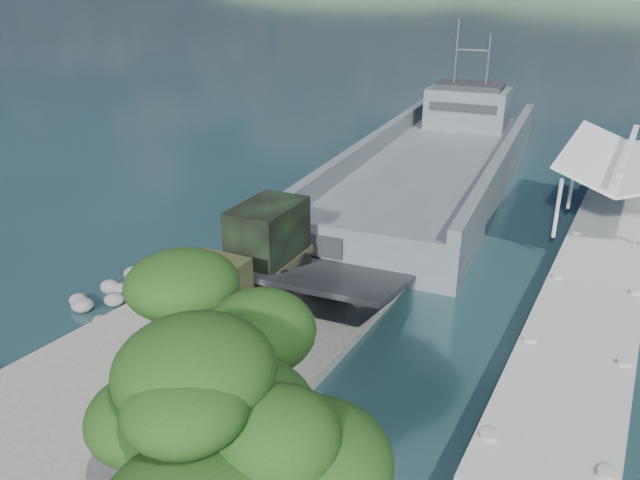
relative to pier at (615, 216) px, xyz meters
The scene contains 8 objects.
ground 22.89m from the pier, 124.71° to the right, with size 1400.00×1400.00×0.00m, color #18393B.
boat_ramp 23.70m from the pier, 123.33° to the right, with size 10.00×18.00×0.50m, color slate.
shoreline_rocks 26.55m from the pier, 136.42° to the right, with size 3.20×5.60×0.90m, color #585856, non-canonical shape.
pier is the anchor object (origin of this frame).
landing_craft 13.25m from the pier, 156.54° to the left, with size 13.01×39.38×11.51m.
military_truck 20.57m from the pier, 130.99° to the right, with size 3.01×8.41×3.85m.
soldier 24.92m from the pier, 125.15° to the right, with size 0.67×0.44×1.84m, color #1F2F1A.
overhang_tree 28.38m from the pier, 102.82° to the right, with size 8.26×7.61×7.50m.
Camera 1 is at (14.03, -17.17, 13.67)m, focal length 35.00 mm.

